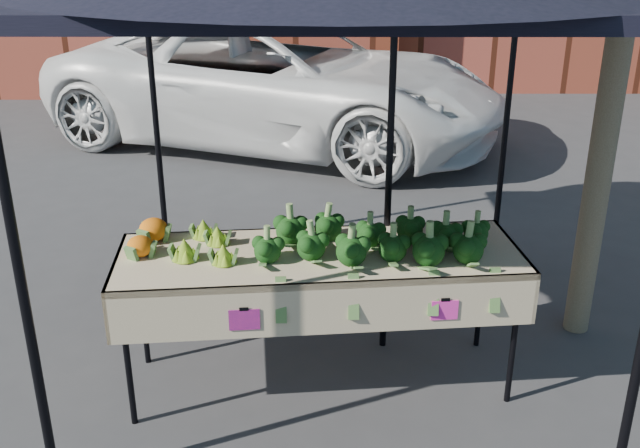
{
  "coord_description": "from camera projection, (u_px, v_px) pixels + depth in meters",
  "views": [
    {
      "loc": [
        -0.22,
        -3.89,
        2.7
      ],
      "look_at": [
        -0.24,
        0.21,
        1.0
      ],
      "focal_mm": 40.75,
      "sensor_mm": 36.0,
      "label": 1
    }
  ],
  "objects": [
    {
      "name": "cauliflower_pair",
      "position": [
        147.0,
        236.0,
        4.33
      ],
      "size": [
        0.2,
        0.4,
        0.15
      ],
      "primitive_type": "ellipsoid",
      "color": "orange",
      "rests_on": "table"
    },
    {
      "name": "table",
      "position": [
        320.0,
        319.0,
        4.47
      ],
      "size": [
        2.47,
        1.03,
        0.9
      ],
      "color": "beige",
      "rests_on": "ground"
    },
    {
      "name": "canopy",
      "position": [
        333.0,
        151.0,
        4.59
      ],
      "size": [
        3.16,
        3.16,
        2.74
      ],
      "primitive_type": null,
      "color": "black",
      "rests_on": "ground"
    },
    {
      "name": "romanesco_cluster",
      "position": [
        208.0,
        237.0,
        4.3
      ],
      "size": [
        0.4,
        0.54,
        0.17
      ],
      "primitive_type": "ellipsoid",
      "color": "#95AE24",
      "rests_on": "table"
    },
    {
      "name": "broccoli_heap",
      "position": [
        375.0,
        234.0,
        4.28
      ],
      "size": [
        1.44,
        0.54,
        0.22
      ],
      "primitive_type": "ellipsoid",
      "color": "black",
      "rests_on": "table"
    },
    {
      "name": "ground",
      "position": [
        357.0,
        381.0,
        4.63
      ],
      "size": [
        90.0,
        90.0,
        0.0
      ],
      "primitive_type": "plane",
      "color": "#333335"
    }
  ]
}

